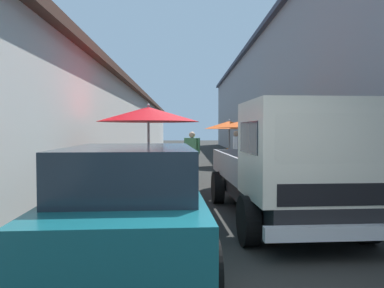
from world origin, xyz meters
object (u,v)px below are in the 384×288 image
at_px(hatchback_car, 132,201).
at_px(vendor_by_crates, 192,151).
at_px(fruit_stall_mid_lane, 265,130).
at_px(fruit_stall_far_left, 229,131).
at_px(fruit_stall_near_right, 149,126).
at_px(vendor_in_shade, 236,149).
at_px(plastic_stool, 147,160).
at_px(delivery_truck, 292,168).

distance_m(hatchback_car, vendor_by_crates, 8.08).
relative_size(fruit_stall_mid_lane, fruit_stall_far_left, 1.18).
distance_m(fruit_stall_near_right, vendor_by_crates, 4.31).
height_order(fruit_stall_mid_lane, fruit_stall_near_right, fruit_stall_near_right).
bearing_deg(vendor_in_shade, fruit_stall_far_left, -1.09).
bearing_deg(fruit_stall_mid_lane, vendor_in_shade, 5.01).
bearing_deg(fruit_stall_near_right, fruit_stall_far_left, -20.09).
relative_size(fruit_stall_near_right, fruit_stall_far_left, 1.05).
bearing_deg(vendor_in_shade, vendor_by_crates, 122.92).
relative_size(vendor_by_crates, vendor_in_shade, 0.98).
relative_size(fruit_stall_near_right, hatchback_car, 0.61).
xyz_separation_m(hatchback_car, vendor_by_crates, (8.02, -0.95, 0.19)).
xyz_separation_m(fruit_stall_far_left, plastic_stool, (-0.06, 3.72, -1.30)).
bearing_deg(plastic_stool, fruit_stall_far_left, -89.07).
distance_m(vendor_by_crates, plastic_stool, 4.25).
bearing_deg(fruit_stall_mid_lane, vendor_by_crates, 40.12).
bearing_deg(hatchback_car, vendor_by_crates, -6.77).
height_order(delivery_truck, plastic_stool, delivery_truck).
xyz_separation_m(hatchback_car, plastic_stool, (11.75, 1.00, -0.41)).
bearing_deg(plastic_stool, fruit_stall_mid_lane, -147.06).
distance_m(fruit_stall_far_left, plastic_stool, 3.94).
bearing_deg(fruit_stall_far_left, fruit_stall_mid_lane, -177.62).
xyz_separation_m(fruit_stall_near_right, hatchback_car, (-3.94, -0.16, -1.03)).
height_order(fruit_stall_mid_lane, fruit_stall_far_left, fruit_stall_mid_lane).
height_order(fruit_stall_mid_lane, delivery_truck, fruit_stall_mid_lane).
height_order(fruit_stall_near_right, vendor_in_shade, fruit_stall_near_right).
xyz_separation_m(delivery_truck, vendor_by_crates, (6.86, 1.49, -0.11)).
height_order(fruit_stall_near_right, vendor_by_crates, fruit_stall_near_right).
distance_m(fruit_stall_mid_lane, vendor_by_crates, 3.23).
height_order(fruit_stall_near_right, plastic_stool, fruit_stall_near_right).
bearing_deg(fruit_stall_near_right, delivery_truck, -137.00).
bearing_deg(vendor_by_crates, vendor_in_shade, -57.08).
relative_size(delivery_truck, plastic_stool, 11.50).
relative_size(fruit_stall_far_left, plastic_stool, 5.31).
bearing_deg(fruit_stall_near_right, hatchback_car, -177.73).
height_order(fruit_stall_mid_lane, vendor_by_crates, fruit_stall_mid_lane).
relative_size(fruit_stall_mid_lane, delivery_truck, 0.55).
bearing_deg(vendor_by_crates, hatchback_car, 173.23).
bearing_deg(hatchback_car, fruit_stall_far_left, -12.97).
relative_size(delivery_truck, vendor_in_shade, 3.03).
distance_m(fruit_stall_mid_lane, delivery_truck, 4.53).
bearing_deg(fruit_stall_near_right, plastic_stool, 6.14).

